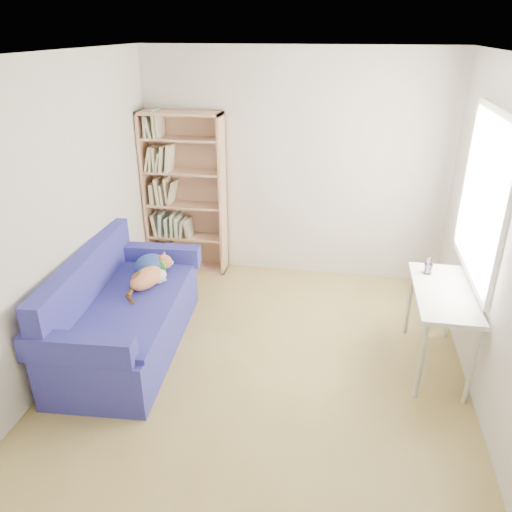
{
  "coord_description": "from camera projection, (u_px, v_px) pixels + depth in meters",
  "views": [
    {
      "loc": [
        0.59,
        -3.58,
        2.77
      ],
      "look_at": [
        -0.16,
        0.5,
        0.85
      ],
      "focal_mm": 35.0,
      "sensor_mm": 36.0,
      "label": 1
    }
  ],
  "objects": [
    {
      "name": "ground",
      "position": [
        263.0,
        367.0,
        4.46
      ],
      "size": [
        4.0,
        4.0,
        0.0
      ],
      "primitive_type": "plane",
      "color": "#9B8446",
      "rests_on": "ground"
    },
    {
      "name": "room_shell",
      "position": [
        278.0,
        190.0,
        3.79
      ],
      "size": [
        3.54,
        4.04,
        2.62
      ],
      "color": "silver",
      "rests_on": "ground"
    },
    {
      "name": "sofa",
      "position": [
        124.0,
        314.0,
        4.62
      ],
      "size": [
        1.03,
        1.94,
        0.93
      ],
      "rotation": [
        0.0,
        0.0,
        0.07
      ],
      "color": "navy",
      "rests_on": "ground"
    },
    {
      "name": "bookshelf",
      "position": [
        185.0,
        201.0,
        5.93
      ],
      "size": [
        0.96,
        0.3,
        1.91
      ],
      "color": "tan",
      "rests_on": "ground"
    },
    {
      "name": "desk",
      "position": [
        443.0,
        300.0,
        4.22
      ],
      "size": [
        0.48,
        1.06,
        0.75
      ],
      "color": "white",
      "rests_on": "ground"
    },
    {
      "name": "pen_cup",
      "position": [
        428.0,
        268.0,
        4.46
      ],
      "size": [
        0.08,
        0.08,
        0.15
      ],
      "color": "white",
      "rests_on": "desk"
    }
  ]
}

